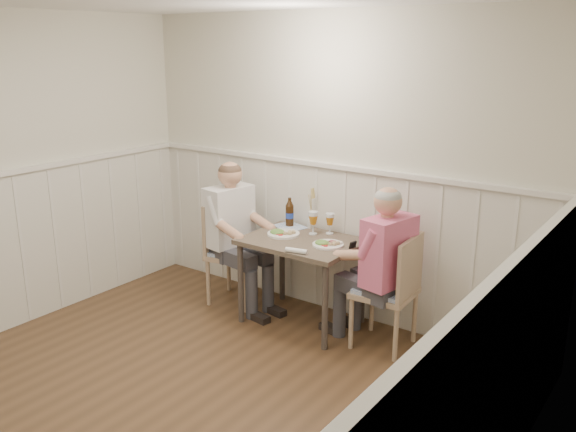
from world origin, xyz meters
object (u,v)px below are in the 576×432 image
at_px(chair_right, 392,288).
at_px(beer_bottle, 290,214).
at_px(dining_table, 302,251).
at_px(man_in_pink, 383,282).
at_px(chair_left, 230,248).
at_px(diner_cream, 233,245).
at_px(grass_vase, 310,209).

height_order(chair_right, beer_bottle, beer_bottle).
xyz_separation_m(chair_right, beer_bottle, (-1.13, 0.22, 0.36)).
relative_size(chair_right, beer_bottle, 3.55).
xyz_separation_m(dining_table, man_in_pink, (0.77, -0.01, -0.09)).
bearing_deg(man_in_pink, chair_right, 41.22).
height_order(chair_left, beer_bottle, beer_bottle).
relative_size(man_in_pink, beer_bottle, 5.09).
bearing_deg(diner_cream, man_in_pink, 0.51).
bearing_deg(dining_table, diner_cream, -177.83).
bearing_deg(man_in_pink, dining_table, 178.90).
height_order(chair_left, man_in_pink, man_in_pink).
distance_m(chair_left, beer_bottle, 0.66).
distance_m(dining_table, beer_bottle, 0.45).
relative_size(diner_cream, grass_vase, 3.47).
bearing_deg(beer_bottle, grass_vase, 17.38).
height_order(dining_table, grass_vase, grass_vase).
xyz_separation_m(chair_right, diner_cream, (-1.56, -0.06, 0.06)).
xyz_separation_m(man_in_pink, beer_bottle, (-1.08, 0.27, 0.31)).
height_order(diner_cream, grass_vase, diner_cream).
bearing_deg(dining_table, man_in_pink, -1.10).
bearing_deg(beer_bottle, man_in_pink, -14.02).
bearing_deg(dining_table, chair_left, 179.36).
distance_m(chair_right, grass_vase, 1.08).
bearing_deg(chair_left, grass_vase, 23.96).
relative_size(dining_table, chair_left, 1.01).
bearing_deg(beer_bottle, chair_right, -11.13).
bearing_deg(chair_right, diner_cream, -177.80).
distance_m(beer_bottle, grass_vase, 0.20).
xyz_separation_m(dining_table, grass_vase, (-0.13, 0.31, 0.27)).
height_order(chair_right, diner_cream, diner_cream).
bearing_deg(chair_right, dining_table, -177.78).
xyz_separation_m(man_in_pink, grass_vase, (-0.90, 0.32, 0.37)).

